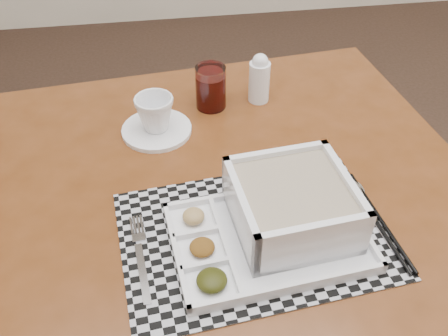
{
  "coord_description": "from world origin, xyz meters",
  "views": [
    {
      "loc": [
        -0.53,
        -0.47,
        1.36
      ],
      "look_at": [
        -0.43,
        0.16,
        0.79
      ],
      "focal_mm": 40.0,
      "sensor_mm": 36.0,
      "label": 1
    }
  ],
  "objects_px": {
    "dining_table": "(235,220)",
    "cup": "(155,113)",
    "juice_glass": "(211,89)",
    "serving_tray": "(285,214)",
    "creamer_bottle": "(259,79)"
  },
  "relations": [
    {
      "from": "cup",
      "to": "juice_glass",
      "type": "relative_size",
      "value": 0.82
    },
    {
      "from": "dining_table",
      "to": "serving_tray",
      "type": "bearing_deg",
      "value": -57.93
    },
    {
      "from": "cup",
      "to": "juice_glass",
      "type": "bearing_deg",
      "value": 10.94
    },
    {
      "from": "dining_table",
      "to": "cup",
      "type": "xyz_separation_m",
      "value": [
        -0.14,
        0.21,
        0.12
      ]
    },
    {
      "from": "dining_table",
      "to": "serving_tray",
      "type": "distance_m",
      "value": 0.17
    },
    {
      "from": "dining_table",
      "to": "creamer_bottle",
      "type": "bearing_deg",
      "value": 70.78
    },
    {
      "from": "dining_table",
      "to": "juice_glass",
      "type": "relative_size",
      "value": 10.3
    },
    {
      "from": "serving_tray",
      "to": "juice_glass",
      "type": "relative_size",
      "value": 3.41
    },
    {
      "from": "serving_tray",
      "to": "cup",
      "type": "bearing_deg",
      "value": 122.33
    },
    {
      "from": "juice_glass",
      "to": "creamer_bottle",
      "type": "relative_size",
      "value": 0.84
    },
    {
      "from": "dining_table",
      "to": "cup",
      "type": "distance_m",
      "value": 0.28
    },
    {
      "from": "dining_table",
      "to": "cup",
      "type": "relative_size",
      "value": 12.54
    },
    {
      "from": "serving_tray",
      "to": "creamer_bottle",
      "type": "relative_size",
      "value": 2.88
    },
    {
      "from": "dining_table",
      "to": "cup",
      "type": "bearing_deg",
      "value": 122.46
    },
    {
      "from": "serving_tray",
      "to": "cup",
      "type": "relative_size",
      "value": 4.15
    }
  ]
}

